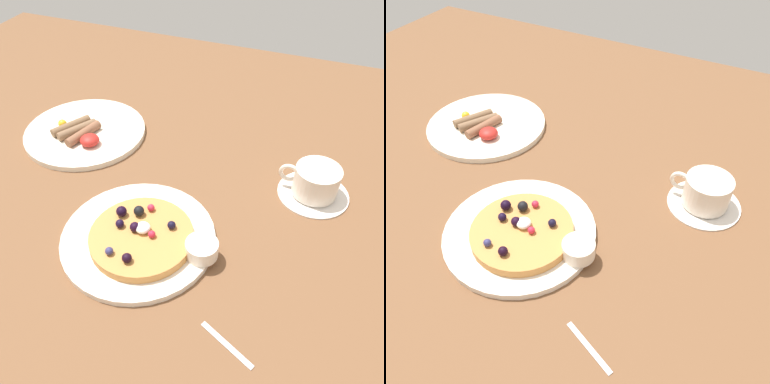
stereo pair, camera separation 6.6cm
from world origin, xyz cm
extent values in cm
cube|color=brown|center=(0.00, 0.00, -1.50)|extent=(187.01, 148.69, 3.00)
cylinder|color=white|center=(-1.16, -10.66, 0.61)|extent=(26.85, 26.85, 1.23)
cylinder|color=#CC8743|center=(-0.26, -11.51, 2.08)|extent=(17.79, 17.79, 1.70)
sphere|color=navy|center=(-2.82, -17.16, 3.60)|extent=(1.34, 1.34, 1.34)
sphere|color=#C5263E|center=(-0.84, -5.86, 3.58)|extent=(1.30, 1.30, 1.30)
sphere|color=black|center=(-5.10, -8.85, 3.88)|extent=(1.90, 1.90, 1.90)
sphere|color=red|center=(1.97, -11.43, 3.56)|extent=(1.26, 1.26, 1.26)
sphere|color=black|center=(4.25, -8.42, 3.65)|extent=(1.44, 1.44, 1.44)
sphere|color=black|center=(-4.09, -11.34, 3.66)|extent=(1.47, 1.47, 1.47)
sphere|color=black|center=(0.54, -17.45, 3.73)|extent=(1.61, 1.61, 1.61)
sphere|color=black|center=(-2.31, -7.62, 3.87)|extent=(1.88, 1.88, 1.88)
sphere|color=black|center=(-1.30, -11.19, 3.78)|extent=(1.70, 1.70, 1.70)
ellipsoid|color=white|center=(-0.02, -10.77, 3.70)|extent=(2.57, 2.57, 1.54)
cylinder|color=white|center=(10.56, -10.60, 2.63)|extent=(5.51, 5.51, 2.81)
cylinder|color=#59210A|center=(10.56, -10.60, 3.19)|extent=(4.51, 4.51, 0.34)
cylinder|color=white|center=(-27.32, 13.64, 0.64)|extent=(27.67, 27.67, 1.28)
cylinder|color=brown|center=(-25.84, 10.96, 2.28)|extent=(4.14, 9.60, 2.01)
cylinder|color=brown|center=(-28.01, 11.76, 2.28)|extent=(6.27, 9.21, 2.01)
cylinder|color=brown|center=(-30.19, 12.56, 2.28)|extent=(6.11, 9.27, 2.01)
ellipsoid|color=white|center=(-32.81, 12.91, 1.58)|extent=(7.67, 6.52, 0.60)
sphere|color=yellow|center=(-32.81, 12.91, 2.08)|extent=(2.00, 2.00, 2.00)
ellipsoid|color=red|center=(-23.04, 9.12, 2.44)|extent=(4.24, 4.24, 2.33)
cylinder|color=silver|center=(25.43, 12.23, 0.32)|extent=(13.80, 13.80, 0.64)
cylinder|color=white|center=(25.43, 12.23, 3.51)|extent=(8.66, 8.66, 5.75)
torus|color=white|center=(20.10, 12.39, 3.80)|extent=(4.04, 0.92, 4.02)
cylinder|color=#A27360|center=(25.43, 12.23, 5.35)|extent=(7.36, 7.36, 0.46)
cube|color=silver|center=(19.13, -23.49, 0.15)|extent=(8.89, 4.53, 0.30)
camera|label=1|loc=(24.41, -50.33, 54.41)|focal=37.80mm
camera|label=2|loc=(30.39, -47.56, 54.41)|focal=37.80mm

